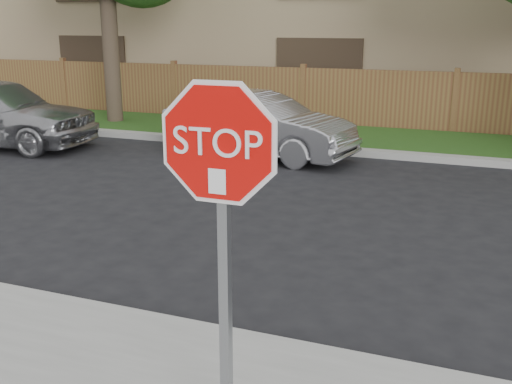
% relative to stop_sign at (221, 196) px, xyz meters
% --- Properties ---
extents(ground, '(90.00, 90.00, 0.00)m').
position_rel_stop_sign_xyz_m(ground, '(0.64, 1.48, -1.83)').
color(ground, black).
rests_on(ground, ground).
extents(far_curb, '(70.00, 0.30, 0.15)m').
position_rel_stop_sign_xyz_m(far_curb, '(0.64, 9.63, -1.75)').
color(far_curb, gray).
rests_on(far_curb, ground).
extents(grass_strip, '(70.00, 3.00, 0.12)m').
position_rel_stop_sign_xyz_m(grass_strip, '(0.64, 11.28, -1.77)').
color(grass_strip, '#1E4714').
rests_on(grass_strip, ground).
extents(fence, '(70.00, 0.12, 1.60)m').
position_rel_stop_sign_xyz_m(fence, '(0.64, 12.88, -1.03)').
color(fence, brown).
rests_on(fence, ground).
extents(stop_sign, '(1.01, 0.13, 2.55)m').
position_rel_stop_sign_xyz_m(stop_sign, '(0.00, 0.00, 0.00)').
color(stop_sign, gray).
rests_on(stop_sign, sidewalk_near).
extents(sedan_left, '(4.31, 2.09, 1.36)m').
position_rel_stop_sign_xyz_m(sedan_left, '(-3.08, 8.75, -1.15)').
color(sedan_left, '#A3A3A8').
rests_on(sedan_left, ground).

